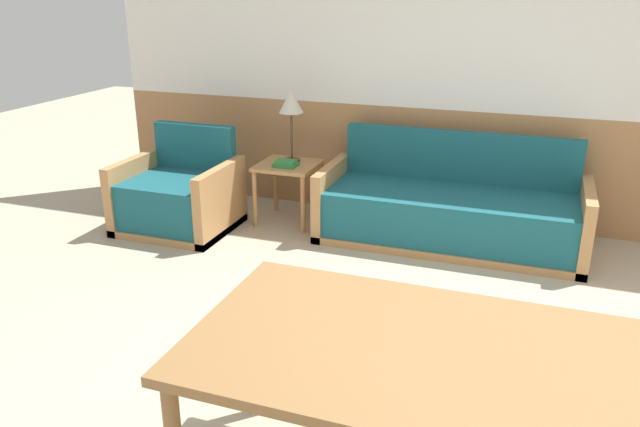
% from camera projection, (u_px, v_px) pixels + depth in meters
% --- Properties ---
extents(ground_plane, '(16.00, 16.00, 0.00)m').
position_uv_depth(ground_plane, '(454.00, 405.00, 3.07)').
color(ground_plane, '#B2A58C').
extents(wall_back, '(7.20, 0.06, 2.70)m').
position_uv_depth(wall_back, '(515.00, 65.00, 4.93)').
color(wall_back, '#AD7A4C').
rests_on(wall_back, ground_plane).
extents(couch, '(2.05, 0.80, 0.83)m').
position_uv_depth(couch, '(450.00, 212.00, 4.94)').
color(couch, '#B27F4C').
rests_on(couch, ground_plane).
extents(armchair, '(0.90, 0.77, 0.83)m').
position_uv_depth(armchair, '(179.00, 198.00, 5.23)').
color(armchair, '#B27F4C').
rests_on(armchair, ground_plane).
extents(side_table, '(0.50, 0.50, 0.52)m').
position_uv_depth(side_table, '(288.00, 174.00, 5.33)').
color(side_table, '#B27F4C').
rests_on(side_table, ground_plane).
extents(table_lamp, '(0.21, 0.21, 0.61)m').
position_uv_depth(table_lamp, '(291.00, 105.00, 5.21)').
color(table_lamp, '#4C3823').
rests_on(table_lamp, side_table).
extents(book_stack, '(0.19, 0.15, 0.05)m').
position_uv_depth(book_stack, '(286.00, 164.00, 5.21)').
color(book_stack, '#2D7F3D').
rests_on(book_stack, side_table).
extents(dining_table, '(1.99, 0.96, 0.75)m').
position_uv_depth(dining_table, '(468.00, 373.00, 2.16)').
color(dining_table, olive).
rests_on(dining_table, ground_plane).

